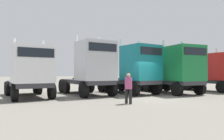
# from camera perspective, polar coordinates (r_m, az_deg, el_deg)

# --- Properties ---
(ground) EXTENTS (200.00, 200.00, 0.00)m
(ground) POSITION_cam_1_polar(r_m,az_deg,el_deg) (14.43, 10.64, -7.56)
(ground) COLOR slate
(semi_truck_white) EXTENTS (3.69, 6.46, 4.04)m
(semi_truck_white) POSITION_cam_1_polar(r_m,az_deg,el_deg) (15.20, -20.97, -0.42)
(semi_truck_white) COLOR #333338
(semi_truck_white) RESTS_ON ground
(semi_truck_silver) EXTENTS (3.61, 6.56, 4.57)m
(semi_truck_silver) POSITION_cam_1_polar(r_m,az_deg,el_deg) (15.96, -5.45, 0.48)
(semi_truck_silver) COLOR #333338
(semi_truck_silver) RESTS_ON ground
(semi_truck_teal) EXTENTS (3.84, 6.17, 4.43)m
(semi_truck_teal) POSITION_cam_1_polar(r_m,az_deg,el_deg) (17.06, 6.46, 0.21)
(semi_truck_teal) COLOR #333338
(semi_truck_teal) RESTS_ON ground
(semi_truck_green) EXTENTS (2.93, 6.54, 4.41)m
(semi_truck_green) POSITION_cam_1_polar(r_m,az_deg,el_deg) (18.01, 17.33, 0.06)
(semi_truck_green) COLOR #333338
(semi_truck_green) RESTS_ON ground
(semi_truck_red) EXTENTS (3.81, 6.37, 4.06)m
(semi_truck_red) POSITION_cam_1_polar(r_m,az_deg,el_deg) (21.69, 26.34, -0.48)
(semi_truck_red) COLOR #333338
(semi_truck_red) RESTS_ON ground
(visitor_with_camera) EXTENTS (0.54, 0.54, 1.68)m
(visitor_with_camera) POSITION_cam_1_polar(r_m,az_deg,el_deg) (11.74, 4.42, -4.34)
(visitor_with_camera) COLOR black
(visitor_with_camera) RESTS_ON ground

